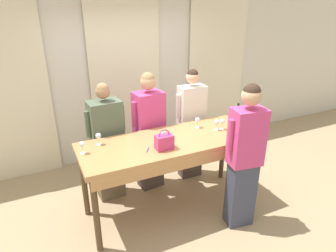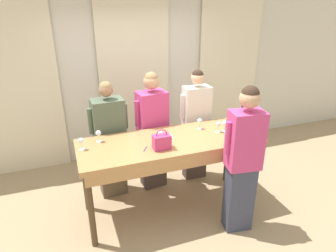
# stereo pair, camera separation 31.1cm
# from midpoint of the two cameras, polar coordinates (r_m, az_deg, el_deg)

# --- Properties ---
(ground_plane) EXTENTS (18.00, 18.00, 0.00)m
(ground_plane) POSITION_cam_midpoint_polar(r_m,az_deg,el_deg) (4.20, 2.60, -15.25)
(ground_plane) COLOR tan
(wall_back) EXTENTS (12.00, 0.06, 2.80)m
(wall_back) POSITION_cam_midpoint_polar(r_m,az_deg,el_deg) (5.13, -4.79, 9.44)
(wall_back) COLOR beige
(wall_back) RESTS_ON ground_plane
(curtain_panel_left) EXTENTS (1.19, 0.03, 2.69)m
(curtain_panel_left) POSITION_cam_midpoint_polar(r_m,az_deg,el_deg) (4.94, -25.04, 6.16)
(curtain_panel_left) COLOR beige
(curtain_panel_left) RESTS_ON ground_plane
(curtain_panel_center) EXTENTS (1.19, 0.03, 2.69)m
(curtain_panel_center) POSITION_cam_midpoint_polar(r_m,az_deg,el_deg) (5.08, -4.58, 8.67)
(curtain_panel_center) COLOR beige
(curtain_panel_center) RESTS_ON ground_plane
(curtain_panel_right) EXTENTS (1.19, 0.03, 2.69)m
(curtain_panel_right) POSITION_cam_midpoint_polar(r_m,az_deg,el_deg) (5.80, 12.93, 9.96)
(curtain_panel_right) COLOR beige
(curtain_panel_right) RESTS_ON ground_plane
(tasting_bar) EXTENTS (2.23, 0.83, 1.01)m
(tasting_bar) POSITION_cam_midpoint_polar(r_m,az_deg,el_deg) (3.68, 2.97, -4.24)
(tasting_bar) COLOR #B27F4C
(tasting_bar) RESTS_ON ground_plane
(wine_bottle) EXTENTS (0.08, 0.08, 0.31)m
(wine_bottle) POSITION_cam_midpoint_polar(r_m,az_deg,el_deg) (4.12, 15.88, 1.20)
(wine_bottle) COLOR black
(wine_bottle) RESTS_ON tasting_bar
(handbag) EXTENTS (0.20, 0.13, 0.24)m
(handbag) POSITION_cam_midpoint_polar(r_m,az_deg,el_deg) (3.40, 1.40, -3.04)
(handbag) COLOR #C63870
(handbag) RESTS_ON tasting_bar
(wine_glass_front_left) EXTENTS (0.07, 0.07, 0.15)m
(wine_glass_front_left) POSITION_cam_midpoint_polar(r_m,az_deg,el_deg) (3.94, 12.97, 0.38)
(wine_glass_front_left) COLOR white
(wine_glass_front_left) RESTS_ON tasting_bar
(wine_glass_front_mid) EXTENTS (0.07, 0.07, 0.15)m
(wine_glass_front_mid) POSITION_cam_midpoint_polar(r_m,az_deg,el_deg) (3.91, 11.87, 0.27)
(wine_glass_front_mid) COLOR white
(wine_glass_front_mid) RESTS_ON tasting_bar
(wine_glass_front_right) EXTENTS (0.07, 0.07, 0.15)m
(wine_glass_front_right) POSITION_cam_midpoint_polar(r_m,az_deg,el_deg) (3.94, 17.33, -0.10)
(wine_glass_front_right) COLOR white
(wine_glass_front_right) RESTS_ON tasting_bar
(wine_glass_center_left) EXTENTS (0.07, 0.07, 0.15)m
(wine_glass_center_left) POSITION_cam_midpoint_polar(r_m,az_deg,el_deg) (3.96, 8.31, 0.84)
(wine_glass_center_left) COLOR white
(wine_glass_center_left) RESTS_ON tasting_bar
(wine_glass_center_mid) EXTENTS (0.07, 0.07, 0.15)m
(wine_glass_center_mid) POSITION_cam_midpoint_polar(r_m,az_deg,el_deg) (3.53, 1.00, -1.70)
(wine_glass_center_mid) COLOR white
(wine_glass_center_mid) RESTS_ON tasting_bar
(wine_glass_center_right) EXTENTS (0.07, 0.07, 0.15)m
(wine_glass_center_right) POSITION_cam_midpoint_polar(r_m,az_deg,el_deg) (3.47, -13.80, -2.89)
(wine_glass_center_right) COLOR white
(wine_glass_center_right) RESTS_ON tasting_bar
(wine_glass_back_left) EXTENTS (0.07, 0.07, 0.15)m
(wine_glass_back_left) POSITION_cam_midpoint_polar(r_m,az_deg,el_deg) (3.62, -10.75, -1.48)
(wine_glass_back_left) COLOR white
(wine_glass_back_left) RESTS_ON tasting_bar
(napkin) EXTENTS (0.14, 0.14, 0.00)m
(napkin) POSITION_cam_midpoint_polar(r_m,az_deg,el_deg) (3.73, 2.12, -2.07)
(napkin) COLOR white
(napkin) RESTS_ON tasting_bar
(pen) EXTENTS (0.08, 0.11, 0.01)m
(pen) POSITION_cam_midpoint_polar(r_m,az_deg,el_deg) (3.43, -1.76, -4.40)
(pen) COLOR #193399
(pen) RESTS_ON tasting_bar
(guest_olive_jacket) EXTENTS (0.53, 0.30, 1.65)m
(guest_olive_jacket) POSITION_cam_midpoint_polar(r_m,az_deg,el_deg) (4.11, -8.87, -2.83)
(guest_olive_jacket) COLOR brown
(guest_olive_jacket) RESTS_ON ground_plane
(guest_pink_top) EXTENTS (0.51, 0.32, 1.72)m
(guest_pink_top) POSITION_cam_midpoint_polar(r_m,az_deg,el_deg) (4.22, -0.88, -0.98)
(guest_pink_top) COLOR #473833
(guest_pink_top) RESTS_ON ground_plane
(guest_cream_sweater) EXTENTS (0.50, 0.24, 1.70)m
(guest_cream_sweater) POSITION_cam_midpoint_polar(r_m,az_deg,el_deg) (4.47, 7.30, 0.14)
(guest_cream_sweater) COLOR #473833
(guest_cream_sweater) RESTS_ON ground_plane
(host_pouring) EXTENTS (0.49, 0.30, 1.79)m
(host_pouring) POSITION_cam_midpoint_polar(r_m,az_deg,el_deg) (3.51, 16.59, -6.22)
(host_pouring) COLOR #383D51
(host_pouring) RESTS_ON ground_plane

